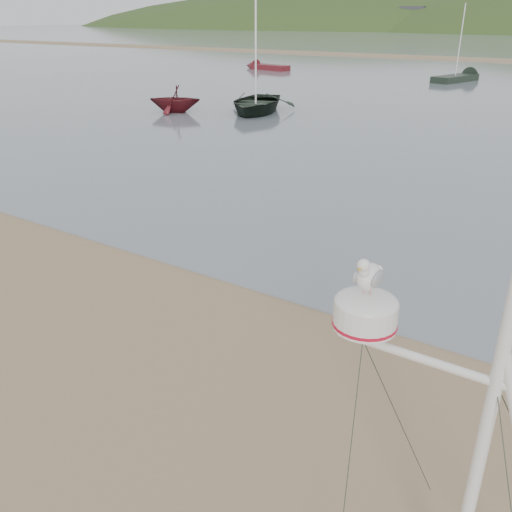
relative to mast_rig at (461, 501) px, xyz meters
The scene contains 6 objects.
ground 5.18m from the mast_rig, behind, with size 560.00×560.00×0.00m, color #856A4C.
mast_rig is the anchor object (origin of this frame).
boat_dark 27.73m from the mast_rig, 127.16° to the left, with size 3.76×1.09×5.26m, color black.
boat_red 28.47m from the mast_rig, 136.25° to the left, with size 2.42×1.48×2.80m, color #521218.
dinghy_red_far 54.75m from the mast_rig, 124.84° to the left, with size 5.65×2.31×1.34m.
sailboat_dark_mid 47.13m from the mast_rig, 103.84° to the left, with size 3.23×6.62×6.42m.
Camera 1 is at (5.42, -3.96, 5.02)m, focal length 38.00 mm.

